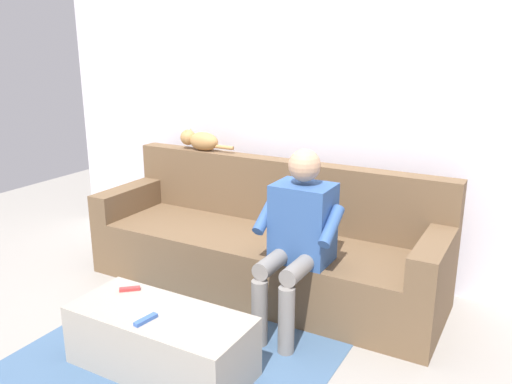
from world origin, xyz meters
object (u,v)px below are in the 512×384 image
object	(u,v)px
person_solo_seated	(298,231)
remote_blue	(146,320)
coffee_table	(161,341)
couch	(264,248)
cat_on_backrest	(200,140)
remote_red	(130,289)

from	to	relation	value
person_solo_seated	remote_blue	world-z (taller)	person_solo_seated
coffee_table	person_solo_seated	bearing A→B (deg)	-118.52
couch	coffee_table	xyz separation A→B (m)	(0.00, 1.21, -0.13)
coffee_table	remote_blue	size ratio (longest dim) A/B	7.28
couch	person_solo_seated	bearing A→B (deg)	139.35
couch	cat_on_backrest	bearing A→B (deg)	-20.13
cat_on_backrest	remote_red	distance (m)	1.58
couch	coffee_table	bearing A→B (deg)	90.00
remote_red	remote_blue	size ratio (longest dim) A/B	0.85
cat_on_backrest	person_solo_seated	bearing A→B (deg)	151.22
couch	remote_red	world-z (taller)	couch
cat_on_backrest	remote_blue	bearing A→B (deg)	115.49
remote_red	coffee_table	bearing A→B (deg)	118.04
couch	person_solo_seated	xyz separation A→B (m)	(-0.45, 0.39, 0.34)
person_solo_seated	remote_red	distance (m)	1.09
couch	remote_blue	xyz separation A→B (m)	(-0.00, 1.32, 0.06)
remote_blue	remote_red	bearing A→B (deg)	63.16
remote_blue	couch	bearing A→B (deg)	8.52
coffee_table	remote_blue	distance (m)	0.22
person_solo_seated	remote_red	xyz separation A→B (m)	(0.77, 0.71, -0.28)
remote_red	cat_on_backrest	bearing A→B (deg)	-113.88
coffee_table	remote_red	size ratio (longest dim) A/B	8.55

